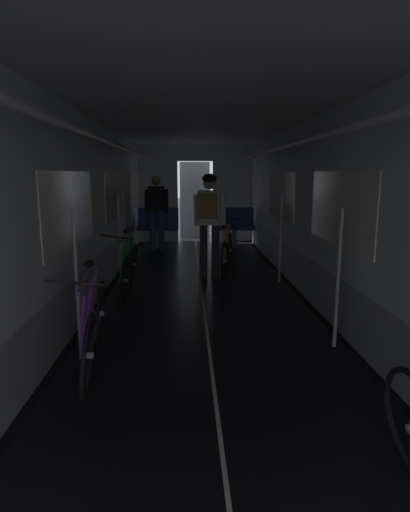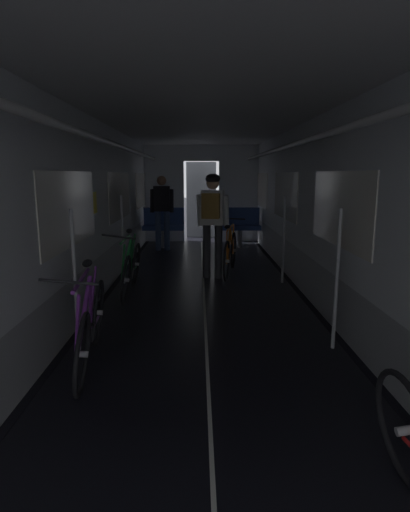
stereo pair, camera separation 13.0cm
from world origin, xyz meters
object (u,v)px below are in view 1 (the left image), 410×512
at_px(person_standing_near_bench, 157,208).
at_px(person_cyclist_aisle, 209,214).
at_px(bicycle_purple, 94,326).
at_px(bench_seat_far_right, 234,224).
at_px(bicycle_orange_in_aisle, 227,252).
at_px(bench_seat_far_left, 158,224).
at_px(bicycle_green, 129,268).

bearing_deg(person_standing_near_bench, person_cyclist_aisle, -68.44).
bearing_deg(bicycle_purple, person_standing_near_bench, 88.52).
relative_size(bench_seat_far_right, bicycle_orange_in_aisle, 0.59).
xyz_separation_m(bench_seat_far_left, bicycle_green, (-0.16, -3.96, -0.19)).
xyz_separation_m(bench_seat_far_left, person_standing_near_bench, (0.00, -0.38, 0.41)).
relative_size(bench_seat_far_left, person_standing_near_bench, 0.58).
distance_m(bench_seat_far_left, bicycle_orange_in_aisle, 3.10).
relative_size(bench_seat_far_right, person_cyclist_aisle, 0.57).
height_order(bench_seat_far_left, person_cyclist_aisle, person_cyclist_aisle).
relative_size(bicycle_purple, person_cyclist_aisle, 0.98).
relative_size(bicycle_green, person_cyclist_aisle, 0.98).
bearing_deg(bicycle_green, bench_seat_far_right, 63.67).
bearing_deg(bench_seat_far_left, bicycle_orange_in_aisle, -63.66).
distance_m(bicycle_orange_in_aisle, person_standing_near_bench, 2.82).
bearing_deg(bicycle_orange_in_aisle, person_cyclist_aisle, -140.07).
distance_m(bicycle_green, bicycle_orange_in_aisle, 1.93).
bearing_deg(bench_seat_far_left, person_standing_near_bench, -89.59).
distance_m(person_cyclist_aisle, person_standing_near_bench, 2.87).
bearing_deg(bench_seat_far_right, bicycle_purple, -107.16).
bearing_deg(bicycle_green, person_cyclist_aisle, 37.07).
relative_size(bench_seat_far_left, bicycle_orange_in_aisle, 0.59).
xyz_separation_m(bicycle_green, bicycle_orange_in_aisle, (1.53, 1.18, 0.00)).
xyz_separation_m(person_cyclist_aisle, person_standing_near_bench, (-1.05, 2.66, -0.10)).
bearing_deg(person_standing_near_bench, bicycle_purple, -91.48).
bearing_deg(person_standing_near_bench, bench_seat_far_left, 90.41).
bearing_deg(bicycle_purple, bicycle_orange_in_aisle, 66.74).
bearing_deg(bicycle_green, bicycle_purple, -89.81).
distance_m(bench_seat_far_right, bicycle_orange_in_aisle, 2.81).
bearing_deg(person_standing_near_bench, bench_seat_far_right, 11.83).
relative_size(bench_seat_far_left, person_cyclist_aisle, 0.57).
height_order(bicycle_green, bicycle_orange_in_aisle, bicycle_green).
bearing_deg(bench_seat_far_left, bicycle_purple, -91.37).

